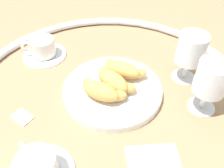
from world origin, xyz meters
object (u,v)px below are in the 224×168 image
object	(u,v)px
juice_glass_right	(191,51)
croissant_large	(101,91)
croissant_extra	(123,69)
pastry_plate	(112,89)
croissant_small	(113,80)
coffee_cup_near	(43,49)
juice_glass_left	(211,80)
sugar_packet	(22,117)

from	to	relation	value
juice_glass_right	croissant_large	bearing A→B (deg)	-94.58
croissant_extra	juice_glass_right	xyz separation A→B (m)	(0.07, 0.16, 0.05)
pastry_plate	croissant_extra	world-z (taller)	croissant_extra
croissant_extra	juice_glass_right	bearing A→B (deg)	67.75
pastry_plate	croissant_small	size ratio (longest dim) A/B	1.99
coffee_cup_near	juice_glass_right	bearing A→B (deg)	48.98
juice_glass_right	juice_glass_left	bearing A→B (deg)	-17.40
juice_glass_left	sugar_packet	distance (m)	0.45
sugar_packet	croissant_small	bearing A→B (deg)	56.97
pastry_plate	sugar_packet	bearing A→B (deg)	-95.44
croissant_large	juice_glass_right	distance (m)	0.26
croissant_small	coffee_cup_near	distance (m)	0.27
croissant_large	sugar_packet	bearing A→B (deg)	-102.83
croissant_large	croissant_extra	world-z (taller)	same
croissant_large	juice_glass_left	world-z (taller)	juice_glass_left
croissant_large	sugar_packet	world-z (taller)	croissant_large
croissant_large	juice_glass_left	size ratio (longest dim) A/B	0.85
croissant_extra	juice_glass_right	world-z (taller)	juice_glass_right
coffee_cup_near	croissant_extra	bearing A→B (deg)	36.97
pastry_plate	croissant_large	world-z (taller)	croissant_large
croissant_extra	sugar_packet	world-z (taller)	croissant_extra
croissant_extra	juice_glass_left	distance (m)	0.22
croissant_small	sugar_packet	distance (m)	0.24
croissant_extra	croissant_small	bearing A→B (deg)	-60.94
croissant_large	sugar_packet	distance (m)	0.20
sugar_packet	croissant_large	bearing A→B (deg)	49.28
croissant_small	croissant_extra	distance (m)	0.05
croissant_small	croissant_extra	size ratio (longest dim) A/B	1.10
juice_glass_left	juice_glass_right	bearing A→B (deg)	162.60
croissant_small	juice_glass_left	xyz separation A→B (m)	(0.15, 0.17, 0.05)
coffee_cup_near	juice_glass_right	xyz separation A→B (m)	(0.29, 0.33, 0.07)
croissant_large	croissant_extra	bearing A→B (deg)	117.88
sugar_packet	juice_glass_left	bearing A→B (deg)	39.26
juice_glass_right	sugar_packet	xyz separation A→B (m)	(-0.06, -0.44, -0.09)
juice_glass_left	juice_glass_right	size ratio (longest dim) A/B	1.00
pastry_plate	juice_glass_left	bearing A→B (deg)	49.48
pastry_plate	coffee_cup_near	distance (m)	0.27
pastry_plate	croissant_extra	xyz separation A→B (m)	(-0.03, 0.05, 0.03)
juice_glass_right	croissant_small	bearing A→B (deg)	-101.62
juice_glass_right	sugar_packet	size ratio (longest dim) A/B	2.80
pastry_plate	coffee_cup_near	xyz separation A→B (m)	(-0.24, -0.12, 0.01)
coffee_cup_near	sugar_packet	distance (m)	0.25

